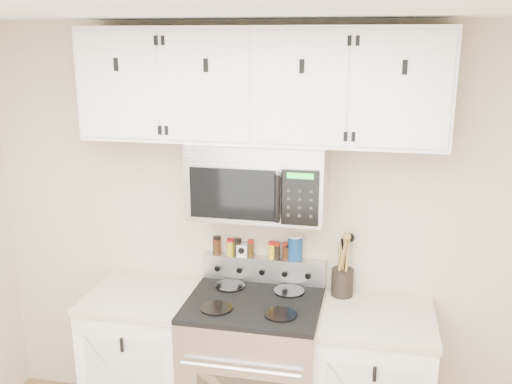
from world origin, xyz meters
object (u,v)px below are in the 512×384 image
utensil_crock (342,280)px  salt_canister (295,247)px  microwave (259,179)px  range (254,371)px

utensil_crock → salt_canister: size_ratio=2.40×
microwave → salt_canister: microwave is taller
range → utensil_crock: (0.48, 0.23, 0.53)m
utensil_crock → range: bearing=-154.4°
microwave → salt_canister: size_ratio=4.79×
range → microwave: 1.15m
utensil_crock → salt_canister: 0.34m
range → microwave: bearing=89.8°
range → salt_canister: (0.19, 0.28, 0.69)m
salt_canister → range: bearing=-124.3°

